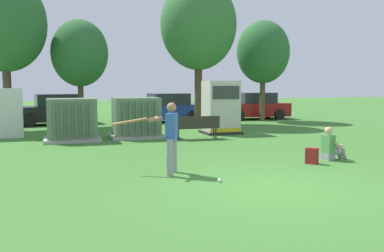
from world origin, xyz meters
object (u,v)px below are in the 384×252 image
(transformer_west, at_px, (72,120))
(backpack, at_px, (312,156))
(parked_car_rightmost, at_px, (255,107))
(generator_enclosure, at_px, (221,108))
(seated_spectator, at_px, (331,147))
(park_bench, at_px, (197,126))
(sports_ball, at_px, (219,180))
(parked_car_left_of_center, at_px, (55,110))
(transformer_mid_west, at_px, (136,118))
(parked_car_right_of_center, at_px, (167,109))
(batter, at_px, (169,134))

(transformer_west, height_order, backpack, transformer_west)
(backpack, distance_m, parked_car_rightmost, 14.62)
(transformer_west, distance_m, parked_car_rightmost, 13.02)
(backpack, bearing_deg, transformer_west, 131.55)
(generator_enclosure, height_order, seated_spectator, generator_enclosure)
(park_bench, xyz_separation_m, sports_ball, (-1.82, -7.07, -0.49))
(parked_car_left_of_center, bearing_deg, transformer_mid_west, -65.13)
(parked_car_left_of_center, relative_size, parked_car_right_of_center, 1.01)
(seated_spectator, bearing_deg, parked_car_right_of_center, 96.55)
(sports_ball, height_order, backpack, backpack)
(generator_enclosure, bearing_deg, transformer_mid_west, -175.59)
(parked_car_rightmost, bearing_deg, backpack, -109.89)
(seated_spectator, bearing_deg, transformer_west, 136.98)
(transformer_west, relative_size, generator_enclosure, 0.91)
(transformer_west, bearing_deg, park_bench, -12.71)
(batter, xyz_separation_m, sports_ball, (0.84, -1.17, -0.93))
(transformer_west, height_order, transformer_mid_west, same)
(generator_enclosure, bearing_deg, parked_car_right_of_center, 98.01)
(transformer_mid_west, distance_m, parked_car_right_of_center, 7.09)
(transformer_mid_west, height_order, generator_enclosure, generator_enclosure)
(batter, relative_size, parked_car_rightmost, 0.41)
(batter, bearing_deg, transformer_west, 106.24)
(seated_spectator, bearing_deg, sports_ball, -158.07)
(sports_ball, height_order, parked_car_rightmost, parked_car_rightmost)
(parked_car_rightmost, bearing_deg, sports_ball, -118.60)
(backpack, xyz_separation_m, parked_car_right_of_center, (-0.64, 13.55, 0.54))
(backpack, relative_size, parked_car_left_of_center, 0.10)
(transformer_west, xyz_separation_m, parked_car_rightmost, (11.05, 6.88, -0.04))
(transformer_mid_west, relative_size, park_bench, 1.16)
(sports_ball, xyz_separation_m, parked_car_left_of_center, (-3.52, 15.19, 0.71))
(seated_spectator, distance_m, parked_car_right_of_center, 13.26)
(transformer_mid_west, bearing_deg, transformer_west, -174.96)
(batter, bearing_deg, park_bench, 65.77)
(backpack, bearing_deg, park_bench, 103.51)
(generator_enclosure, relative_size, batter, 1.32)
(generator_enclosure, distance_m, batter, 8.62)
(generator_enclosure, distance_m, backpack, 7.44)
(generator_enclosure, bearing_deg, batter, -119.77)
(batter, bearing_deg, sports_ball, -54.12)
(batter, height_order, parked_car_right_of_center, batter)
(parked_car_rightmost, bearing_deg, park_bench, -128.73)
(parked_car_rightmost, bearing_deg, generator_enclosure, -126.71)
(transformer_mid_west, relative_size, parked_car_right_of_center, 0.48)
(park_bench, xyz_separation_m, backpack, (1.39, -5.80, -0.32))
(transformer_mid_west, distance_m, sports_ball, 8.39)
(sports_ball, relative_size, parked_car_rightmost, 0.02)
(parked_car_left_of_center, height_order, parked_car_rightmost, same)
(generator_enclosure, xyz_separation_m, parked_car_right_of_center, (-0.87, 6.17, -0.38))
(transformer_west, distance_m, parked_car_left_of_center, 7.09)
(seated_spectator, relative_size, parked_car_left_of_center, 0.22)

